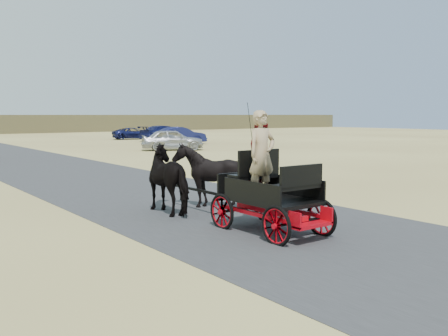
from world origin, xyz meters
TOP-DOWN VIEW (x-y plane):
  - ground at (0.00, 0.00)m, footprint 140.00×140.00m
  - road at (0.00, 0.00)m, footprint 6.00×140.00m
  - carriage at (-0.41, -0.39)m, footprint 1.30×2.40m
  - horse_left at (-0.96, 2.61)m, footprint 0.91×2.01m
  - horse_right at (0.14, 2.61)m, footprint 1.37×1.54m
  - driver_man at (-0.61, -0.34)m, footprint 0.66×0.43m
  - passenger_woman at (-0.11, 0.21)m, footprint 0.77×0.60m
  - car_a at (10.36, 21.49)m, footprint 4.56×3.22m
  - car_b at (14.59, 27.31)m, footprint 4.45×2.03m
  - car_c at (15.97, 32.24)m, footprint 5.13×2.67m
  - car_d at (15.18, 36.99)m, footprint 4.43×2.71m

SIDE VIEW (x-z plane):
  - ground at x=0.00m, z-range 0.00..0.00m
  - road at x=0.00m, z-range 0.00..0.01m
  - carriage at x=-0.41m, z-range 0.00..0.72m
  - car_d at x=15.18m, z-range 0.00..1.15m
  - car_b at x=14.59m, z-range 0.00..1.41m
  - car_c at x=15.97m, z-range 0.00..1.42m
  - car_a at x=10.36m, z-range 0.00..1.44m
  - horse_left at x=-0.96m, z-range 0.00..1.70m
  - horse_right at x=0.14m, z-range 0.00..1.70m
  - passenger_woman at x=-0.11m, z-range 0.72..2.30m
  - driver_man at x=-0.61m, z-range 0.72..2.52m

